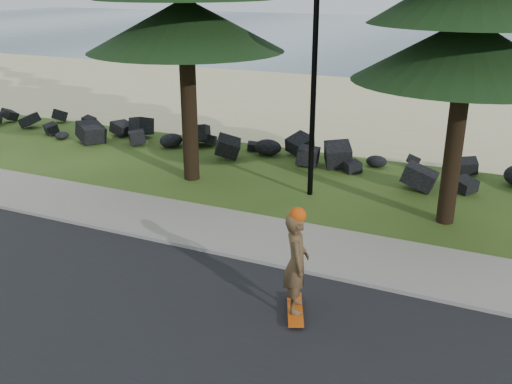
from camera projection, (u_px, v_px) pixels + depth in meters
ground at (261, 242)px, 12.41m from camera, size 160.00×160.00×0.00m
road at (139, 359)px, 8.58m from camera, size 160.00×7.00×0.02m
kerb at (243, 257)px, 11.63m from camera, size 160.00×0.20×0.10m
sidewalk at (264, 236)px, 12.57m from camera, size 160.00×2.00×0.08m
beach_sand at (397, 110)px, 24.76m from camera, size 160.00×15.00×0.01m
ocean at (473, 36)px, 55.84m from camera, size 160.00×58.00×0.01m
seawall_boulders at (336, 168)px, 17.18m from camera, size 60.00×2.40×1.10m
lamp_post at (316, 33)px, 13.68m from camera, size 0.25×0.14×8.14m
skateboarder at (296, 263)px, 9.38m from camera, size 0.64×1.07×1.95m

